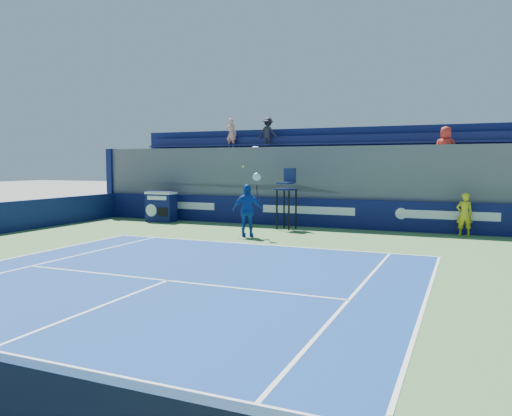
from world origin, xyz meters
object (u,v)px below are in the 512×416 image
at_px(match_clock, 161,206).
at_px(umpire_chair, 287,192).
at_px(ball_person, 464,214).
at_px(tennis_player, 248,210).

bearing_deg(match_clock, umpire_chair, -2.48).
height_order(ball_person, tennis_player, tennis_player).
distance_m(ball_person, match_clock, 12.83).
xyz_separation_m(umpire_chair, tennis_player, (-0.58, -2.58, -0.56)).
xyz_separation_m(ball_person, tennis_player, (-7.21, -3.23, 0.16)).
xyz_separation_m(match_clock, tennis_player, (5.61, -2.85, 0.23)).
height_order(ball_person, umpire_chair, umpire_chair).
distance_m(umpire_chair, tennis_player, 2.70).
bearing_deg(match_clock, ball_person, 1.70).
distance_m(match_clock, tennis_player, 6.30).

